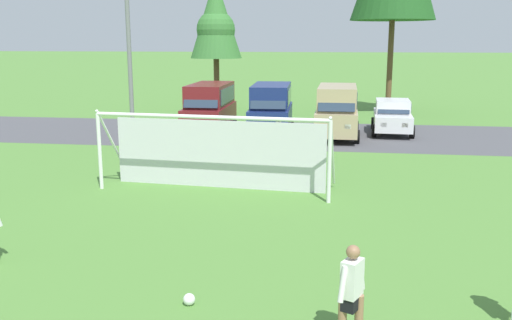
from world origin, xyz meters
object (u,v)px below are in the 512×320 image
object	(u,v)px
soccer_ball	(189,299)
parked_car_slot_far_left	(210,107)
parked_car_slot_left	(271,108)
player_midfield_center	(352,295)
street_lamp	(134,67)
soccer_goal	(217,150)
parked_car_slot_center_left	(337,110)
parked_car_slot_center	(392,116)

from	to	relation	value
soccer_ball	parked_car_slot_far_left	distance (m)	19.27
parked_car_slot_left	soccer_ball	bearing A→B (deg)	-87.90
player_midfield_center	parked_car_slot_far_left	bearing A→B (deg)	108.79
player_midfield_center	street_lamp	size ratio (longest dim) A/B	0.23
soccer_goal	player_midfield_center	xyz separation A→B (m)	(4.05, -8.91, -0.47)
street_lamp	parked_car_slot_far_left	bearing A→B (deg)	70.10
parked_car_slot_far_left	street_lamp	distance (m)	6.17
soccer_ball	street_lamp	bearing A→B (deg)	113.35
player_midfield_center	parked_car_slot_center_left	xyz separation A→B (m)	(-0.26, 19.29, 0.52)
parked_car_slot_center_left	street_lamp	world-z (taller)	street_lamp
parked_car_slot_center_left	soccer_ball	bearing A→B (deg)	-98.05
street_lamp	soccer_ball	bearing A→B (deg)	-66.65
soccer_goal	parked_car_slot_far_left	bearing A→B (deg)	103.82
street_lamp	parked_car_slot_left	bearing A→B (deg)	46.71
parked_car_slot_center	soccer_goal	bearing A→B (deg)	-118.88
soccer_goal	soccer_ball	bearing A→B (deg)	-81.58
street_lamp	parked_car_slot_center	bearing A→B (deg)	30.23
parked_car_slot_far_left	street_lamp	world-z (taller)	street_lamp
soccer_ball	parked_car_slot_center	xyz separation A→B (m)	(5.42, 19.98, 0.77)
parked_car_slot_left	street_lamp	distance (m)	7.80
soccer_goal	parked_car_slot_center	distance (m)	13.68
player_midfield_center	parked_car_slot_center	xyz separation A→B (m)	(2.55, 20.88, 0.05)
soccer_ball	parked_car_slot_center	bearing A→B (deg)	74.83
player_midfield_center	soccer_ball	bearing A→B (deg)	162.65
parked_car_slot_center_left	parked_car_slot_center	distance (m)	3.27
soccer_goal	parked_car_slot_center	world-z (taller)	soccer_goal
soccer_goal	street_lamp	distance (m)	7.50
parked_car_slot_center	street_lamp	bearing A→B (deg)	-149.77
player_midfield_center	parked_car_slot_center_left	bearing A→B (deg)	90.78
soccer_ball	parked_car_slot_left	size ratio (longest dim) A/B	0.05
soccer_ball	street_lamp	size ratio (longest dim) A/B	0.03
parked_car_slot_left	parked_car_slot_center_left	bearing A→B (deg)	-8.24
player_midfield_center	parked_car_slot_center_left	world-z (taller)	parked_car_slot_center_left
parked_car_slot_far_left	parked_car_slot_center	size ratio (longest dim) A/B	1.12
parked_car_slot_far_left	parked_car_slot_center_left	xyz separation A→B (m)	(6.45, -0.45, 0.00)
soccer_ball	parked_car_slot_center	world-z (taller)	parked_car_slot_center
soccer_ball	player_midfield_center	xyz separation A→B (m)	(2.86, -0.89, 0.71)
parked_car_slot_left	parked_car_slot_center_left	world-z (taller)	same
parked_car_slot_center_left	street_lamp	bearing A→B (deg)	-149.51
soccer_ball	parked_car_slot_left	distance (m)	18.92
player_midfield_center	soccer_goal	bearing A→B (deg)	114.45
player_midfield_center	parked_car_slot_center	world-z (taller)	parked_car_slot_center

